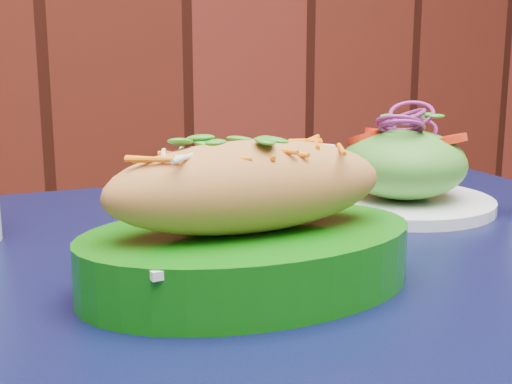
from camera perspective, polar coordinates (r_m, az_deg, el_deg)
name	(u,v)px	position (r m, az deg, el deg)	size (l,w,h in m)	color
cafe_table	(325,377)	(0.60, 5.57, -14.50)	(0.84, 0.84, 0.75)	black
banh_mi_basket	(248,228)	(0.52, -0.63, -2.91)	(0.26, 0.17, 0.12)	#0E640B
salad_plate	(403,172)	(0.78, 11.67, 1.61)	(0.20, 0.20, 0.11)	white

